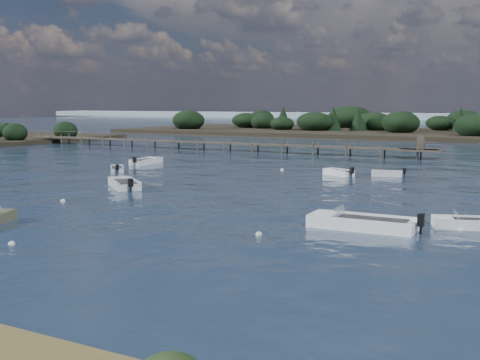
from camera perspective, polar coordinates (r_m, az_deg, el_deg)
The scene contains 16 objects.
ground at distance 84.94m, azimuth 15.80°, elevation 2.71°, with size 400.00×400.00×0.00m, color #172537.
tender_far_grey at distance 57.49m, azimuth -11.58°, elevation 0.95°, with size 2.79×2.95×1.04m.
dinghy_mid_white_b at distance 32.95m, azimuth 21.27°, elevation -4.02°, with size 4.43×2.72×1.08m.
dinghy_mid_white_a at distance 31.17m, azimuth 11.45°, elevation -4.23°, with size 5.75×2.16×1.34m.
dinghy_extra_a at distance 64.48m, azimuth -8.87°, elevation 1.68°, with size 2.15×4.54×1.13m.
tender_far_grey_b at distance 54.09m, azimuth 13.76°, elevation 0.49°, with size 2.98×1.56×1.00m.
tender_far_white at distance 53.85m, azimuth 9.33°, elevation 0.59°, with size 3.22×2.39×1.12m.
dinghy_mid_grey at distance 46.38m, azimuth -10.93°, elevation -0.49°, with size 4.51×4.13×1.22m.
buoy_a at distance 29.12m, azimuth -20.84°, elevation -5.73°, with size 0.32×0.32×0.32m, color silver.
buoy_b at distance 29.23m, azimuth 1.80°, elevation -5.20°, with size 0.32×0.32×0.32m, color silver.
buoy_c at distance 40.76m, azimuth -16.44°, elevation -1.95°, with size 0.32×0.32×0.32m, color silver.
buoy_d at distance 32.18m, azimuth 20.21°, elevation -4.49°, with size 0.32×0.32×0.32m, color silver.
buoy_e at distance 56.24m, azimuth 8.11°, elevation 0.73°, with size 0.32×0.32×0.32m, color silver.
buoy_extra_a at distance 57.66m, azimuth 4.00°, elevation 0.95°, with size 0.32×0.32×0.32m, color silver.
jetty at distance 81.65m, azimuth -1.23°, elevation 3.50°, with size 64.50×3.20×3.40m.
distant_haze at distance 275.15m, azimuth 5.48°, elevation 5.88°, with size 280.00×20.00×2.40m, color #8FA3B1.
Camera 1 is at (19.03, -22.54, 6.29)m, focal length 45.00 mm.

